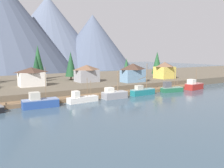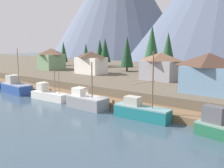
% 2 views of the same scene
% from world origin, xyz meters
% --- Properties ---
extents(ground_plane, '(400.00, 400.00, 1.00)m').
position_xyz_m(ground_plane, '(0.00, 20.00, -0.50)').
color(ground_plane, '#384C5B').
extents(dock, '(80.00, 4.00, 1.60)m').
position_xyz_m(dock, '(0.00, 1.99, 0.50)').
color(dock, brown).
rests_on(dock, ground_plane).
extents(shoreline_bank, '(400.00, 56.00, 2.50)m').
position_xyz_m(shoreline_bank, '(0.00, 32.00, 1.25)').
color(shoreline_bank, brown).
rests_on(shoreline_bank, ground_plane).
extents(mountain_east_peak, '(97.42, 97.42, 61.76)m').
position_xyz_m(mountain_east_peak, '(31.54, 153.84, 30.88)').
color(mountain_east_peak, slate).
rests_on(mountain_east_peak, ground_plane).
extents(mountain_far_ridge, '(67.65, 67.65, 45.02)m').
position_xyz_m(mountain_far_ridge, '(61.76, 128.79, 22.51)').
color(mountain_far_ridge, '#4C566B').
rests_on(mountain_far_ridge, ground_plane).
extents(fishing_boat_blue, '(8.35, 3.50, 9.45)m').
position_xyz_m(fishing_boat_blue, '(-21.06, -1.89, 1.29)').
color(fishing_boat_blue, navy).
rests_on(fishing_boat_blue, ground_plane).
extents(fishing_boat_white, '(8.33, 2.96, 6.32)m').
position_xyz_m(fishing_boat_white, '(-10.08, -1.63, 0.96)').
color(fishing_boat_white, silver).
rests_on(fishing_boat_white, ground_plane).
extents(fishing_boat_grey, '(6.98, 3.08, 7.70)m').
position_xyz_m(fishing_boat_grey, '(-0.17, -1.69, 1.17)').
color(fishing_boat_grey, gray).
rests_on(fishing_boat_grey, ground_plane).
extents(fishing_boat_teal, '(8.28, 2.60, 9.55)m').
position_xyz_m(fishing_boat_teal, '(10.24, -1.42, 1.14)').
color(fishing_boat_teal, '#196B70').
rests_on(fishing_boat_teal, ground_plane).
extents(fishing_boat_green, '(7.54, 3.68, 7.62)m').
position_xyz_m(fishing_boat_green, '(21.83, -1.93, 1.15)').
color(fishing_boat_green, '#1E5B3D').
rests_on(fishing_boat_green, ground_plane).
extents(fishing_boat_red, '(7.25, 3.95, 7.22)m').
position_xyz_m(fishing_boat_red, '(32.76, -2.17, 1.35)').
color(fishing_boat_red, maroon).
rests_on(fishing_boat_red, ground_plane).
extents(house_white, '(7.90, 5.27, 5.86)m').
position_xyz_m(house_white, '(-17.76, 18.07, 5.49)').
color(house_white, silver).
rests_on(house_white, shoreline_bank).
extents(house_blue, '(8.36, 5.07, 6.60)m').
position_xyz_m(house_blue, '(15.38, 10.29, 5.87)').
color(house_blue, '#6689A8').
rests_on(house_blue, shoreline_bank).
extents(house_yellow, '(7.08, 6.48, 6.63)m').
position_xyz_m(house_yellow, '(33.85, 13.50, 5.88)').
color(house_yellow, gold).
rests_on(house_yellow, shoreline_bank).
extents(house_grey, '(7.79, 6.42, 6.04)m').
position_xyz_m(house_grey, '(1.86, 19.58, 5.58)').
color(house_grey, gray).
rests_on(house_grey, shoreline_bank).
extents(conifer_mid_left, '(3.67, 3.67, 9.92)m').
position_xyz_m(conifer_mid_left, '(-13.46, 28.33, 8.08)').
color(conifer_mid_left, '#4C3823').
rests_on(conifer_mid_left, shoreline_bank).
extents(conifer_mid_right, '(4.62, 4.62, 10.79)m').
position_xyz_m(conifer_mid_right, '(37.22, 21.64, 8.47)').
color(conifer_mid_right, '#4C3823').
rests_on(conifer_mid_right, shoreline_bank).
extents(conifer_centre, '(5.07, 5.07, 13.25)m').
position_xyz_m(conifer_centre, '(-10.51, 36.86, 9.86)').
color(conifer_centre, '#4C3823').
rests_on(conifer_centre, shoreline_bank).
extents(conifer_far_left, '(3.23, 3.23, 7.95)m').
position_xyz_m(conifer_far_left, '(22.48, 24.15, 7.30)').
color(conifer_far_left, '#4C3823').
rests_on(conifer_far_left, shoreline_bank).
extents(conifer_far_right, '(4.26, 4.26, 10.72)m').
position_xyz_m(conifer_far_right, '(-0.68, 27.93, 8.55)').
color(conifer_far_right, '#4C3823').
rests_on(conifer_far_right, shoreline_bank).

